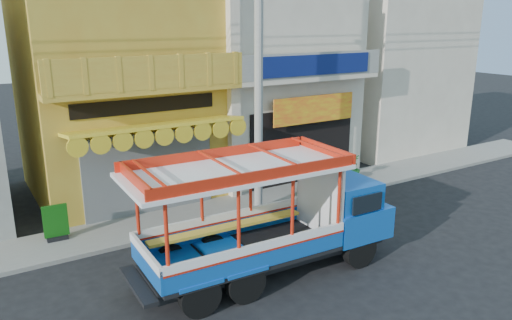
{
  "coord_description": "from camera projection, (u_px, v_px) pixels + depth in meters",
  "views": [
    {
      "loc": [
        -9.05,
        -9.57,
        6.08
      ],
      "look_at": [
        -1.59,
        2.5,
        2.06
      ],
      "focal_mm": 35.0,
      "sensor_mm": 36.0,
      "label": 1
    }
  ],
  "objects": [
    {
      "name": "shophouse_right",
      "position": [
        260.0,
        69.0,
        20.48
      ],
      "size": [
        6.0,
        6.75,
        8.24
      ],
      "color": "beige",
      "rests_on": "ground"
    },
    {
      "name": "potted_plant_b",
      "position": [
        315.0,
        176.0,
        18.13
      ],
      "size": [
        0.66,
        0.64,
        0.93
      ],
      "primitive_type": "imported",
      "rotation": [
        0.0,
        0.0,
        2.49
      ],
      "color": "#164F1E",
      "rests_on": "sidewalk"
    },
    {
      "name": "filler_building_right",
      "position": [
        382.0,
        68.0,
        24.14
      ],
      "size": [
        6.0,
        6.0,
        7.6
      ],
      "primitive_type": "cube",
      "color": "beige",
      "rests_on": "ground"
    },
    {
      "name": "ground",
      "position": [
        350.0,
        243.0,
        14.07
      ],
      "size": [
        90.0,
        90.0,
        0.0
      ],
      "primitive_type": "plane",
      "color": "black",
      "rests_on": "ground"
    },
    {
      "name": "potted_plant_c",
      "position": [
        353.0,
        167.0,
        19.13
      ],
      "size": [
        0.73,
        0.73,
        0.97
      ],
      "primitive_type": "imported",
      "rotation": [
        0.0,
        0.0,
        4.26
      ],
      "color": "#164F1E",
      "rests_on": "sidewalk"
    },
    {
      "name": "songthaew_truck",
      "position": [
        284.0,
        214.0,
        12.21
      ],
      "size": [
        6.65,
        2.39,
        3.08
      ],
      "color": "black",
      "rests_on": "ground"
    },
    {
      "name": "sidewalk",
      "position": [
        272.0,
        199.0,
        17.33
      ],
      "size": [
        30.0,
        2.0,
        0.12
      ],
      "primitive_type": "cube",
      "color": "slate",
      "rests_on": "ground"
    },
    {
      "name": "utility_pole",
      "position": [
        263.0,
        55.0,
        14.97
      ],
      "size": [
        28.0,
        0.26,
        9.0
      ],
      "color": "gray",
      "rests_on": "ground"
    },
    {
      "name": "shophouse_left",
      "position": [
        115.0,
        78.0,
        17.45
      ],
      "size": [
        6.0,
        7.5,
        8.24
      ],
      "color": "#B88828",
      "rests_on": "ground"
    },
    {
      "name": "green_sign",
      "position": [
        56.0,
        225.0,
        13.89
      ],
      "size": [
        0.67,
        0.33,
        1.02
      ],
      "color": "black",
      "rests_on": "sidewalk"
    },
    {
      "name": "potted_plant_a",
      "position": [
        306.0,
        181.0,
        17.58
      ],
      "size": [
        1.08,
        1.09,
        0.91
      ],
      "primitive_type": "imported",
      "rotation": [
        0.0,
        0.0,
        0.84
      ],
      "color": "#164F1E",
      "rests_on": "sidewalk"
    },
    {
      "name": "party_pilaster",
      "position": [
        234.0,
        85.0,
        16.45
      ],
      "size": [
        0.35,
        0.3,
        8.0
      ],
      "primitive_type": "cube",
      "color": "beige",
      "rests_on": "ground"
    }
  ]
}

